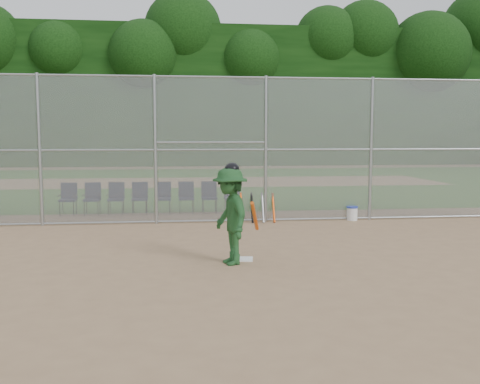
{
  "coord_description": "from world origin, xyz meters",
  "views": [
    {
      "loc": [
        -1.39,
        -9.53,
        2.37
      ],
      "look_at": [
        0.0,
        2.5,
        1.1
      ],
      "focal_mm": 40.0,
      "sensor_mm": 36.0,
      "label": 1
    }
  ],
  "objects": [
    {
      "name": "chair_5",
      "position": [
        -1.16,
        6.89,
        0.48
      ],
      "size": [
        0.54,
        0.52,
        0.96
      ],
      "primitive_type": null,
      "color": "#0F1837",
      "rests_on": "ground"
    },
    {
      "name": "chair_1",
      "position": [
        -4.0,
        6.89,
        0.48
      ],
      "size": [
        0.54,
        0.52,
        0.96
      ],
      "primitive_type": null,
      "color": "#0F1837",
      "rests_on": "ground"
    },
    {
      "name": "chair_3",
      "position": [
        -2.58,
        6.89,
        0.48
      ],
      "size": [
        0.54,
        0.52,
        0.96
      ],
      "primitive_type": null,
      "color": "#0F1837",
      "rests_on": "ground"
    },
    {
      "name": "ground",
      "position": [
        0.0,
        0.0,
        0.0
      ],
      "size": [
        100.0,
        100.0,
        0.0
      ],
      "primitive_type": "plane",
      "color": "#A5805C",
      "rests_on": "ground"
    },
    {
      "name": "backstop_fence",
      "position": [
        0.0,
        5.0,
        2.07
      ],
      "size": [
        16.09,
        0.09,
        4.0
      ],
      "color": "gray",
      "rests_on": "ground"
    },
    {
      "name": "treeline",
      "position": [
        0.0,
        20.0,
        5.5
      ],
      "size": [
        81.0,
        60.0,
        11.0
      ],
      "color": "black",
      "rests_on": "ground"
    },
    {
      "name": "spare_bats",
      "position": [
        0.76,
        4.9,
        0.41
      ],
      "size": [
        0.96,
        0.4,
        0.83
      ],
      "color": "#D84C14",
      "rests_on": "ground"
    },
    {
      "name": "chair_6",
      "position": [
        -0.45,
        6.89,
        0.48
      ],
      "size": [
        0.54,
        0.52,
        0.96
      ],
      "primitive_type": null,
      "color": "#0F1837",
      "rests_on": "ground"
    },
    {
      "name": "chair_7",
      "position": [
        0.26,
        6.89,
        0.48
      ],
      "size": [
        0.54,
        0.52,
        0.96
      ],
      "primitive_type": null,
      "color": "#0F1837",
      "rests_on": "ground"
    },
    {
      "name": "batter_at_plate",
      "position": [
        -0.45,
        0.18,
        0.91
      ],
      "size": [
        1.0,
        1.39,
        1.89
      ],
      "color": "#1D4A22",
      "rests_on": "ground"
    },
    {
      "name": "grass_strip",
      "position": [
        0.0,
        18.0,
        0.01
      ],
      "size": [
        100.0,
        100.0,
        0.0
      ],
      "primitive_type": "plane",
      "color": "#295E1C",
      "rests_on": "ground"
    },
    {
      "name": "chair_0",
      "position": [
        -4.71,
        6.89,
        0.48
      ],
      "size": [
        0.54,
        0.52,
        0.96
      ],
      "primitive_type": null,
      "color": "#0F1837",
      "rests_on": "ground"
    },
    {
      "name": "water_cooler",
      "position": [
        3.47,
        4.94,
        0.2
      ],
      "size": [
        0.31,
        0.31,
        0.4
      ],
      "color": "white",
      "rests_on": "ground"
    },
    {
      "name": "chair_2",
      "position": [
        -3.29,
        6.89,
        0.48
      ],
      "size": [
        0.54,
        0.52,
        0.96
      ],
      "primitive_type": null,
      "color": "#0F1837",
      "rests_on": "ground"
    },
    {
      "name": "home_plate",
      "position": [
        -0.18,
        0.5,
        0.01
      ],
      "size": [
        0.44,
        0.44,
        0.02
      ],
      "primitive_type": "cube",
      "rotation": [
        0.0,
        0.0,
        -0.15
      ],
      "color": "white",
      "rests_on": "ground"
    },
    {
      "name": "dirt_patch_far",
      "position": [
        0.0,
        18.0,
        0.01
      ],
      "size": [
        24.0,
        24.0,
        0.0
      ],
      "primitive_type": "plane",
      "color": "tan",
      "rests_on": "ground"
    },
    {
      "name": "chair_4",
      "position": [
        -1.87,
        6.89,
        0.48
      ],
      "size": [
        0.54,
        0.52,
        0.96
      ],
      "primitive_type": null,
      "color": "#0F1837",
      "rests_on": "ground"
    }
  ]
}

